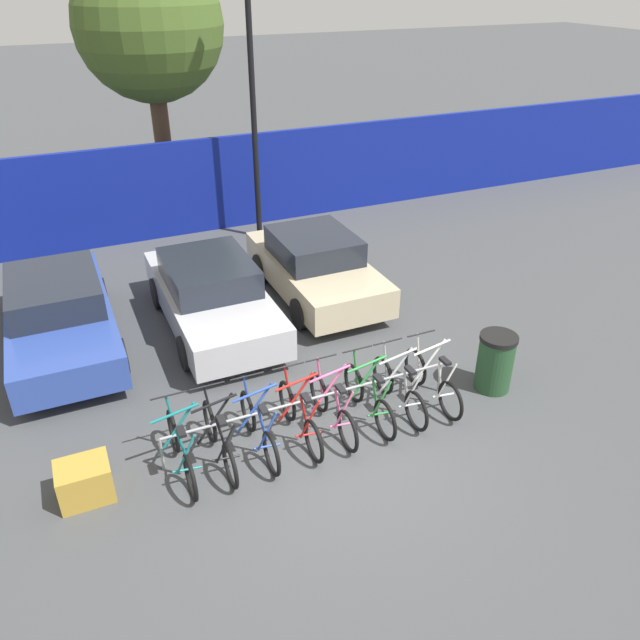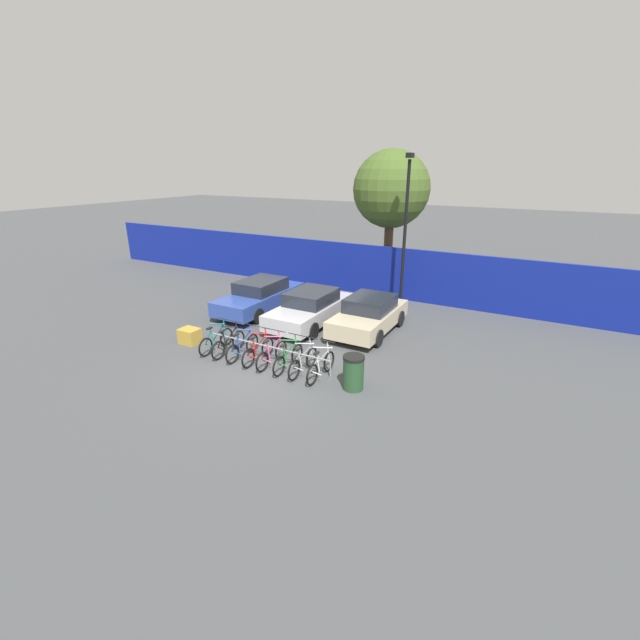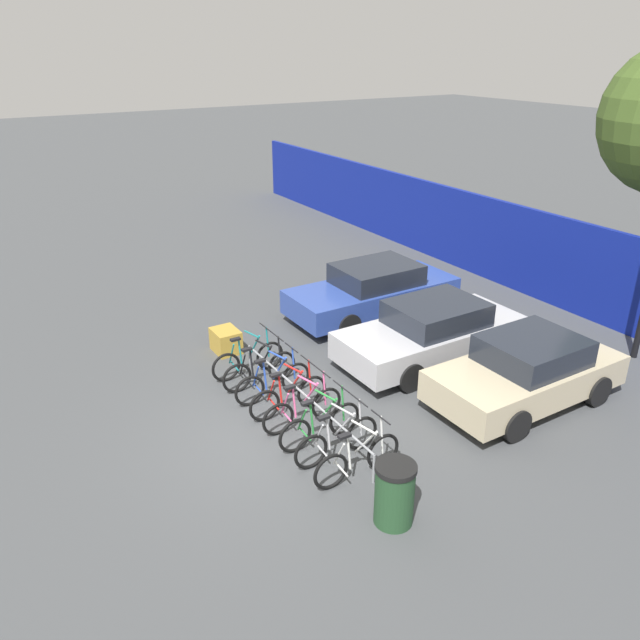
{
  "view_description": "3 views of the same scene",
  "coord_description": "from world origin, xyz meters",
  "views": [
    {
      "loc": [
        -3.21,
        -6.37,
        6.31
      ],
      "look_at": [
        0.63,
        2.26,
        0.91
      ],
      "focal_mm": 35.0,
      "sensor_mm": 36.0,
      "label": 1
    },
    {
      "loc": [
        7.52,
        -9.69,
        6.15
      ],
      "look_at": [
        0.95,
        2.16,
        1.19
      ],
      "focal_mm": 24.0,
      "sensor_mm": 36.0,
      "label": 2
    },
    {
      "loc": [
        8.76,
        -4.46,
        6.68
      ],
      "look_at": [
        -1.39,
        1.81,
        1.35
      ],
      "focal_mm": 35.0,
      "sensor_mm": 36.0,
      "label": 3
    }
  ],
  "objects": [
    {
      "name": "car_blue",
      "position": [
        -3.53,
        4.79,
        0.69
      ],
      "size": [
        1.91,
        4.57,
        1.4
      ],
      "color": "#2D479E",
      "rests_on": "ground"
    },
    {
      "name": "bicycle_silver",
      "position": [
        1.25,
        0.53,
        0.38
      ],
      "size": [
        0.68,
        1.71,
        1.05
      ],
      "rotation": [
        0.0,
        0.0,
        -0.0
      ],
      "color": "black",
      "rests_on": "ground"
    },
    {
      "name": "bicycle_white",
      "position": [
        1.88,
        0.53,
        0.38
      ],
      "size": [
        0.68,
        1.71,
        1.05
      ],
      "rotation": [
        0.0,
        0.0,
        -0.0
      ],
      "color": "black",
      "rests_on": "ground"
    },
    {
      "name": "bicycle_teal",
      "position": [
        -2.27,
        0.53,
        0.38
      ],
      "size": [
        0.68,
        1.71,
        1.05
      ],
      "rotation": [
        0.0,
        0.0,
        0.01
      ],
      "color": "black",
      "rests_on": "ground"
    },
    {
      "name": "car_beige",
      "position": [
        1.65,
        4.78,
        0.69
      ],
      "size": [
        1.91,
        4.03,
        1.4
      ],
      "color": "#C1B28E",
      "rests_on": "ground"
    },
    {
      "name": "bicycle_pink",
      "position": [
        0.08,
        0.53,
        0.38
      ],
      "size": [
        0.68,
        1.71,
        1.05
      ],
      "rotation": [
        0.0,
        0.0,
        -0.0
      ],
      "color": "black",
      "rests_on": "ground"
    },
    {
      "name": "hoarding_wall",
      "position": [
        0.0,
        9.5,
        1.23
      ],
      "size": [
        36.0,
        0.16,
        2.46
      ],
      "primitive_type": "cube",
      "color": "navy",
      "rests_on": "ground"
    },
    {
      "name": "trash_bin",
      "position": [
        3.02,
        0.4,
        0.52
      ],
      "size": [
        0.63,
        0.63,
        1.03
      ],
      "color": "#234728",
      "rests_on": "ground"
    },
    {
      "name": "bicycle_green",
      "position": [
        0.71,
        0.53,
        0.38
      ],
      "size": [
        0.68,
        1.71,
        1.05
      ],
      "rotation": [
        0.0,
        0.0,
        -0.0
      ],
      "color": "black",
      "rests_on": "ground"
    },
    {
      "name": "cargo_crate",
      "position": [
        -3.58,
        0.57,
        0.28
      ],
      "size": [
        0.7,
        0.56,
        0.55
      ],
      "primitive_type": "cube",
      "color": "#B28C33",
      "rests_on": "ground"
    },
    {
      "name": "ground_plane",
      "position": [
        0.0,
        0.0,
        0.0
      ],
      "size": [
        120.0,
        120.0,
        0.0
      ],
      "primitive_type": "plane",
      "color": "#424447"
    },
    {
      "name": "bicycle_blue",
      "position": [
        -1.12,
        0.53,
        0.38
      ],
      "size": [
        0.68,
        1.71,
        1.05
      ],
      "rotation": [
        0.0,
        0.0,
        -0.02
      ],
      "color": "black",
      "rests_on": "ground"
    },
    {
      "name": "lamp_post",
      "position": [
        1.65,
        8.5,
        3.65
      ],
      "size": [
        0.24,
        0.44,
        6.58
      ],
      "color": "black",
      "rests_on": "ground"
    },
    {
      "name": "tree_behind_hoarding",
      "position": [
        -0.1,
        11.3,
        4.94
      ],
      "size": [
        3.79,
        3.79,
        6.88
      ],
      "color": "brown",
      "rests_on": "ground"
    },
    {
      "name": "bicycle_black",
      "position": [
        -1.72,
        0.53,
        0.38
      ],
      "size": [
        0.68,
        1.71,
        1.05
      ],
      "rotation": [
        0.0,
        0.0,
        -0.01
      ],
      "color": "black",
      "rests_on": "ground"
    },
    {
      "name": "bicycle_red",
      "position": [
        -0.47,
        0.53,
        0.38
      ],
      "size": [
        0.68,
        1.71,
        1.05
      ],
      "rotation": [
        0.0,
        0.0,
        -0.03
      ],
      "color": "black",
      "rests_on": "ground"
    },
    {
      "name": "bike_rack",
      "position": [
        -0.2,
        0.68,
        0.5
      ],
      "size": [
        4.7,
        0.04,
        0.57
      ],
      "color": "gray",
      "rests_on": "ground"
    },
    {
      "name": "car_silver",
      "position": [
        -0.74,
        4.39,
        0.69
      ],
      "size": [
        1.91,
        4.39,
        1.4
      ],
      "color": "#B7B7BC",
      "rests_on": "ground"
    }
  ]
}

